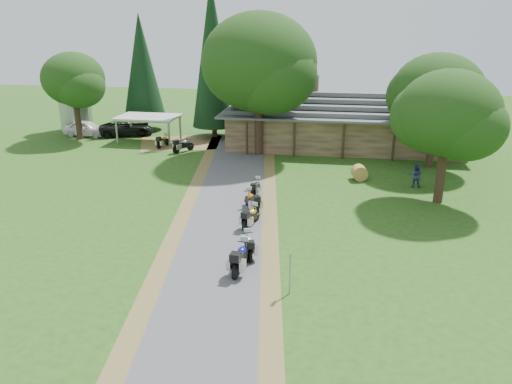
% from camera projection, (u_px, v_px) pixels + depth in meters
% --- Properties ---
extents(ground, '(120.00, 120.00, 0.00)m').
position_uv_depth(ground, '(216.00, 260.00, 23.85)').
color(ground, '#254E15').
rests_on(ground, ground).
extents(driveway, '(51.95, 51.95, 0.00)m').
position_uv_depth(driveway, '(224.00, 227.00, 27.66)').
color(driveway, '#464649').
rests_on(driveway, ground).
extents(lodge, '(21.40, 9.40, 4.90)m').
position_uv_depth(lodge, '(344.00, 119.00, 44.51)').
color(lodge, brown).
rests_on(lodge, ground).
extents(silo, '(3.34, 3.34, 6.57)m').
position_uv_depth(silo, '(74.00, 98.00, 50.86)').
color(silo, gray).
rests_on(silo, ground).
extents(carport, '(5.62, 3.80, 2.41)m').
position_uv_depth(carport, '(149.00, 129.00, 46.61)').
color(carport, silver).
rests_on(carport, ground).
extents(car_white_sedan, '(2.92, 5.93, 1.91)m').
position_uv_depth(car_white_sedan, '(86.00, 126.00, 48.90)').
color(car_white_sedan, white).
rests_on(car_white_sedan, ground).
extents(car_dark_suv, '(4.39, 6.20, 2.18)m').
position_uv_depth(car_dark_suv, '(126.00, 124.00, 49.09)').
color(car_dark_suv, black).
rests_on(car_dark_suv, ground).
extents(motorcycle_row_a, '(0.87, 2.12, 1.41)m').
position_uv_depth(motorcycle_row_a, '(241.00, 256.00, 22.66)').
color(motorcycle_row_a, '#111594').
rests_on(motorcycle_row_a, ground).
extents(motorcycle_row_b, '(1.08, 1.87, 1.21)m').
position_uv_depth(motorcycle_row_b, '(249.00, 244.00, 24.10)').
color(motorcycle_row_b, '#B2B5BA').
rests_on(motorcycle_row_b, ground).
extents(motorcycle_row_c, '(1.05, 1.90, 1.23)m').
position_uv_depth(motorcycle_row_c, '(251.00, 216.00, 27.56)').
color(motorcycle_row_c, yellow).
rests_on(motorcycle_row_c, ground).
extents(motorcycle_row_d, '(1.50, 1.98, 1.32)m').
position_uv_depth(motorcycle_row_d, '(252.00, 200.00, 29.83)').
color(motorcycle_row_d, '#E36902').
rests_on(motorcycle_row_d, ground).
extents(motorcycle_row_e, '(0.69, 1.76, 1.17)m').
position_uv_depth(motorcycle_row_e, '(256.00, 187.00, 32.32)').
color(motorcycle_row_e, black).
rests_on(motorcycle_row_e, ground).
extents(motorcycle_carport_a, '(0.97, 1.86, 1.21)m').
position_uv_depth(motorcycle_carport_a, '(163.00, 141.00, 44.69)').
color(motorcycle_carport_a, '#D3A900').
rests_on(motorcycle_carport_a, ground).
extents(motorcycle_carport_b, '(1.65, 1.94, 1.33)m').
position_uv_depth(motorcycle_carport_b, '(183.00, 144.00, 43.06)').
color(motorcycle_carport_b, gray).
rests_on(motorcycle_carport_b, ground).
extents(person_a, '(0.55, 0.41, 1.86)m').
position_uv_depth(person_a, '(417.00, 172.00, 34.41)').
color(person_a, navy).
rests_on(person_a, ground).
extents(person_b, '(0.58, 0.44, 1.97)m').
position_uv_depth(person_b, '(416.00, 173.00, 33.93)').
color(person_b, navy).
rests_on(person_b, ground).
extents(hay_bale, '(1.22, 1.15, 1.06)m').
position_uv_depth(hay_bale, '(359.00, 173.00, 35.60)').
color(hay_bale, '#A1833B').
rests_on(hay_bale, ground).
extents(sign_post, '(0.34, 0.06, 1.91)m').
position_uv_depth(sign_post, '(290.00, 274.00, 20.60)').
color(sign_post, gray).
rests_on(sign_post, ground).
extents(oak_lodge_left, '(9.31, 9.31, 12.33)m').
position_uv_depth(oak_lodge_left, '(259.00, 81.00, 40.43)').
color(oak_lodge_left, '#163510').
rests_on(oak_lodge_left, ground).
extents(oak_lodge_right, '(6.85, 6.85, 9.28)m').
position_uv_depth(oak_lodge_right, '(436.00, 107.00, 37.38)').
color(oak_lodge_right, '#163510').
rests_on(oak_lodge_right, ground).
extents(oak_driveway, '(6.08, 6.08, 9.10)m').
position_uv_depth(oak_driveway, '(446.00, 131.00, 29.94)').
color(oak_driveway, '#163510').
rests_on(oak_driveway, ground).
extents(oak_silo, '(5.74, 5.74, 9.19)m').
position_uv_depth(oak_silo, '(75.00, 91.00, 46.45)').
color(oak_silo, '#163510').
rests_on(oak_silo, ground).
extents(cedar_near, '(4.17, 4.17, 14.61)m').
position_uv_depth(cedar_near, '(213.00, 60.00, 46.48)').
color(cedar_near, black).
rests_on(cedar_near, ground).
extents(cedar_far, '(4.29, 4.29, 11.58)m').
position_uv_depth(cedar_far, '(142.00, 73.00, 50.21)').
color(cedar_far, black).
rests_on(cedar_far, ground).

